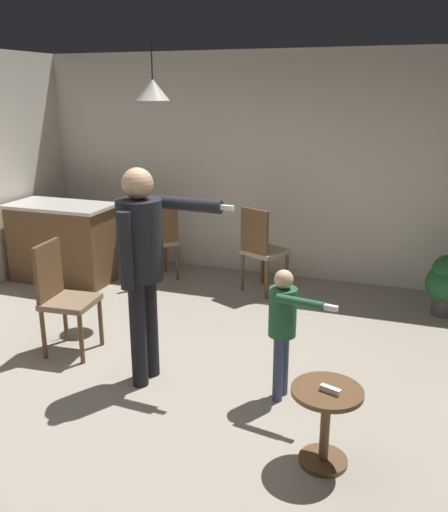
{
  "coord_description": "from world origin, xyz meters",
  "views": [
    {
      "loc": [
        1.53,
        -3.25,
        2.25
      ],
      "look_at": [
        0.15,
        0.59,
        1.0
      ],
      "focal_mm": 38.16,
      "sensor_mm": 36.0,
      "label": 1
    }
  ],
  "objects_px": {
    "person_adult": "(142,254)",
    "potted_plant_corner": "(446,282)",
    "person_child": "(284,320)",
    "dining_chair_centre_back": "(261,247)",
    "dining_chair_near_wall": "(159,237)",
    "dining_chair_by_counter": "(62,294)",
    "side_table_by_couch": "(326,417)",
    "spare_remote_on_table": "(330,390)",
    "kitchen_counter": "(63,242)"
  },
  "relations": [
    {
      "from": "person_adult",
      "to": "spare_remote_on_table",
      "type": "bearing_deg",
      "value": 72.42
    },
    {
      "from": "kitchen_counter",
      "to": "dining_chair_near_wall",
      "type": "height_order",
      "value": "dining_chair_near_wall"
    },
    {
      "from": "person_child",
      "to": "dining_chair_by_counter",
      "type": "relative_size",
      "value": 1.02
    },
    {
      "from": "dining_chair_centre_back",
      "to": "spare_remote_on_table",
      "type": "height_order",
      "value": "dining_chair_centre_back"
    },
    {
      "from": "potted_plant_corner",
      "to": "spare_remote_on_table",
      "type": "xyz_separation_m",
      "value": [
        -0.75,
        -2.82,
        0.19
      ]
    },
    {
      "from": "dining_chair_centre_back",
      "to": "potted_plant_corner",
      "type": "xyz_separation_m",
      "value": [
        1.98,
        0.02,
        -0.19
      ]
    },
    {
      "from": "person_child",
      "to": "dining_chair_near_wall",
      "type": "xyz_separation_m",
      "value": [
        -2.05,
        2.11,
        -0.09
      ]
    },
    {
      "from": "dining_chair_near_wall",
      "to": "dining_chair_centre_back",
      "type": "height_order",
      "value": "same"
    },
    {
      "from": "person_adult",
      "to": "spare_remote_on_table",
      "type": "distance_m",
      "value": 1.72
    },
    {
      "from": "person_adult",
      "to": "dining_chair_centre_back",
      "type": "distance_m",
      "value": 2.3
    },
    {
      "from": "person_adult",
      "to": "potted_plant_corner",
      "type": "bearing_deg",
      "value": 137.55
    },
    {
      "from": "kitchen_counter",
      "to": "spare_remote_on_table",
      "type": "bearing_deg",
      "value": -33.76
    },
    {
      "from": "spare_remote_on_table",
      "to": "side_table_by_couch",
      "type": "bearing_deg",
      "value": 126.26
    },
    {
      "from": "person_child",
      "to": "side_table_by_couch",
      "type": "bearing_deg",
      "value": 42.54
    },
    {
      "from": "person_adult",
      "to": "dining_chair_near_wall",
      "type": "height_order",
      "value": "person_adult"
    },
    {
      "from": "person_adult",
      "to": "potted_plant_corner",
      "type": "xyz_separation_m",
      "value": [
        2.29,
        2.24,
        -0.71
      ]
    },
    {
      "from": "potted_plant_corner",
      "to": "spare_remote_on_table",
      "type": "bearing_deg",
      "value": -104.87
    },
    {
      "from": "kitchen_counter",
      "to": "potted_plant_corner",
      "type": "bearing_deg",
      "value": 5.34
    },
    {
      "from": "side_table_by_couch",
      "to": "dining_chair_centre_back",
      "type": "distance_m",
      "value": 3.03
    },
    {
      "from": "potted_plant_corner",
      "to": "person_adult",
      "type": "bearing_deg",
      "value": -135.54
    },
    {
      "from": "person_child",
      "to": "dining_chair_centre_back",
      "type": "height_order",
      "value": "person_child"
    },
    {
      "from": "side_table_by_couch",
      "to": "dining_chair_near_wall",
      "type": "height_order",
      "value": "dining_chair_near_wall"
    },
    {
      "from": "side_table_by_couch",
      "to": "dining_chair_by_counter",
      "type": "height_order",
      "value": "dining_chair_by_counter"
    },
    {
      "from": "dining_chair_near_wall",
      "to": "dining_chair_centre_back",
      "type": "distance_m",
      "value": 1.27
    },
    {
      "from": "person_child",
      "to": "spare_remote_on_table",
      "type": "distance_m",
      "value": 0.83
    },
    {
      "from": "side_table_by_couch",
      "to": "potted_plant_corner",
      "type": "bearing_deg",
      "value": 74.54
    },
    {
      "from": "side_table_by_couch",
      "to": "person_adult",
      "type": "distance_m",
      "value": 1.77
    },
    {
      "from": "person_child",
      "to": "spare_remote_on_table",
      "type": "height_order",
      "value": "person_child"
    },
    {
      "from": "kitchen_counter",
      "to": "person_adult",
      "type": "xyz_separation_m",
      "value": [
        2.08,
        -1.84,
        0.59
      ]
    },
    {
      "from": "person_adult",
      "to": "dining_chair_by_counter",
      "type": "distance_m",
      "value": 1.08
    },
    {
      "from": "side_table_by_couch",
      "to": "dining_chair_near_wall",
      "type": "relative_size",
      "value": 0.52
    },
    {
      "from": "kitchen_counter",
      "to": "side_table_by_couch",
      "type": "xyz_separation_m",
      "value": [
        3.59,
        -2.38,
        -0.15
      ]
    },
    {
      "from": "kitchen_counter",
      "to": "dining_chair_near_wall",
      "type": "xyz_separation_m",
      "value": [
        1.11,
        0.38,
        0.07
      ]
    },
    {
      "from": "kitchen_counter",
      "to": "side_table_by_couch",
      "type": "bearing_deg",
      "value": -33.58
    },
    {
      "from": "kitchen_counter",
      "to": "dining_chair_near_wall",
      "type": "distance_m",
      "value": 1.18
    },
    {
      "from": "dining_chair_near_wall",
      "to": "potted_plant_corner",
      "type": "height_order",
      "value": "dining_chair_near_wall"
    },
    {
      "from": "person_child",
      "to": "person_adult",
      "type": "bearing_deg",
      "value": -75.53
    },
    {
      "from": "dining_chair_by_counter",
      "to": "spare_remote_on_table",
      "type": "bearing_deg",
      "value": 66.88
    },
    {
      "from": "person_child",
      "to": "dining_chair_centre_back",
      "type": "xyz_separation_m",
      "value": [
        -0.78,
        2.12,
        -0.09
      ]
    },
    {
      "from": "person_adult",
      "to": "dining_chair_by_counter",
      "type": "xyz_separation_m",
      "value": [
        -0.93,
        0.22,
        -0.52
      ]
    },
    {
      "from": "person_adult",
      "to": "person_child",
      "type": "distance_m",
      "value": 1.17
    },
    {
      "from": "person_child",
      "to": "dining_chair_centre_back",
      "type": "bearing_deg",
      "value": -150.87
    },
    {
      "from": "dining_chair_by_counter",
      "to": "dining_chair_near_wall",
      "type": "bearing_deg",
      "value": 175.98
    },
    {
      "from": "potted_plant_corner",
      "to": "side_table_by_couch",
      "type": "bearing_deg",
      "value": -105.46
    },
    {
      "from": "kitchen_counter",
      "to": "dining_chair_near_wall",
      "type": "relative_size",
      "value": 1.26
    },
    {
      "from": "dining_chair_by_counter",
      "to": "spare_remote_on_table",
      "type": "height_order",
      "value": "dining_chair_by_counter"
    },
    {
      "from": "potted_plant_corner",
      "to": "spare_remote_on_table",
      "type": "height_order",
      "value": "potted_plant_corner"
    },
    {
      "from": "person_child",
      "to": "potted_plant_corner",
      "type": "xyz_separation_m",
      "value": [
        1.2,
        2.14,
        -0.28
      ]
    },
    {
      "from": "dining_chair_by_counter",
      "to": "dining_chair_near_wall",
      "type": "relative_size",
      "value": 1.0
    },
    {
      "from": "person_child",
      "to": "dining_chair_near_wall",
      "type": "bearing_deg",
      "value": -126.91
    }
  ]
}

